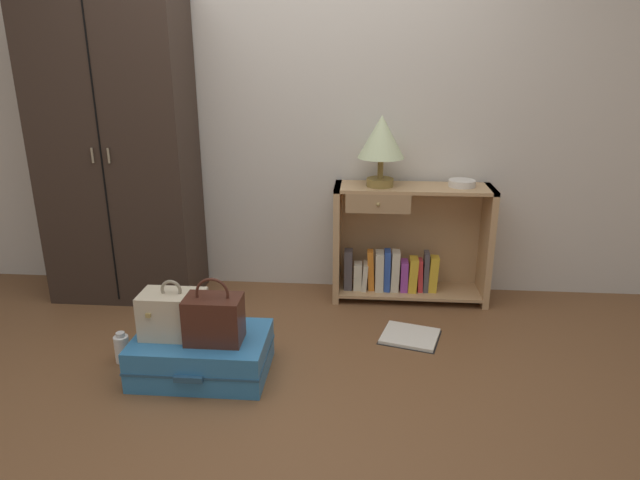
# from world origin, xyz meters

# --- Properties ---
(ground_plane) EXTENTS (9.00, 9.00, 0.00)m
(ground_plane) POSITION_xyz_m (0.00, 0.00, 0.00)
(ground_plane) COLOR brown
(back_wall) EXTENTS (6.40, 0.10, 2.60)m
(back_wall) POSITION_xyz_m (0.00, 1.50, 1.30)
(back_wall) COLOR beige
(back_wall) RESTS_ON ground_plane
(wardrobe) EXTENTS (0.94, 0.47, 1.98)m
(wardrobe) POSITION_xyz_m (-1.16, 1.20, 0.99)
(wardrobe) COLOR #33261E
(wardrobe) RESTS_ON ground_plane
(bookshelf) EXTENTS (1.01, 0.32, 0.77)m
(bookshelf) POSITION_xyz_m (0.69, 1.28, 0.35)
(bookshelf) COLOR tan
(bookshelf) RESTS_ON ground_plane
(table_lamp) EXTENTS (0.29, 0.29, 0.44)m
(table_lamp) POSITION_xyz_m (0.51, 1.26, 1.06)
(table_lamp) COLOR olive
(table_lamp) RESTS_ON bookshelf
(bowl) EXTENTS (0.17, 0.17, 0.04)m
(bowl) POSITION_xyz_m (1.02, 1.29, 0.79)
(bowl) COLOR silver
(bowl) RESTS_ON bookshelf
(suitcase_large) EXTENTS (0.68, 0.47, 0.21)m
(suitcase_large) POSITION_xyz_m (-0.40, 0.24, 0.11)
(suitcase_large) COLOR teal
(suitcase_large) RESTS_ON ground_plane
(train_case) EXTENTS (0.32, 0.20, 0.30)m
(train_case) POSITION_xyz_m (-0.53, 0.24, 0.33)
(train_case) COLOR beige
(train_case) RESTS_ON suitcase_large
(handbag) EXTENTS (0.28, 0.18, 0.34)m
(handbag) POSITION_xyz_m (-0.31, 0.20, 0.33)
(handbag) COLOR #472319
(handbag) RESTS_ON suitcase_large
(bottle) EXTENTS (0.08, 0.08, 0.17)m
(bottle) POSITION_xyz_m (-0.86, 0.32, 0.08)
(bottle) COLOR white
(bottle) RESTS_ON ground_plane
(open_book_on_floor) EXTENTS (0.39, 0.36, 0.02)m
(open_book_on_floor) POSITION_xyz_m (0.70, 0.70, 0.01)
(open_book_on_floor) COLOR white
(open_book_on_floor) RESTS_ON ground_plane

